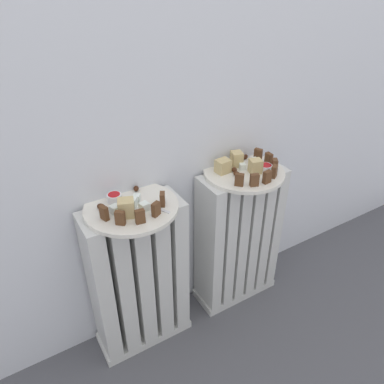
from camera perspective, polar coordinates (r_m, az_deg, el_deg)
ground_plane at (r=1.40m, az=6.54°, el=-25.40°), size 6.00×6.00×0.00m
radiator_left at (r=1.27m, az=-8.28°, el=-13.34°), size 0.33×0.14×0.56m
radiator_right at (r=1.42m, az=7.23°, el=-7.27°), size 0.33×0.14×0.56m
plate_left at (r=1.08m, az=-9.46°, el=-2.35°), size 0.28×0.28×0.01m
plate_right at (r=1.26m, az=8.11°, el=3.10°), size 0.28×0.28×0.01m
dark_cake_slice_left_0 at (r=1.02m, az=-13.58°, el=-3.21°), size 0.02×0.03×0.04m
dark_cake_slice_left_1 at (r=1.00m, az=-11.18°, el=-4.01°), size 0.03×0.03×0.04m
dark_cake_slice_left_2 at (r=0.99m, az=-8.13°, el=-3.82°), size 0.03×0.02×0.04m
dark_cake_slice_left_3 at (r=1.02m, az=-5.66°, el=-2.70°), size 0.03×0.02×0.04m
dark_cake_slice_left_4 at (r=1.06m, az=-4.65°, el=-1.13°), size 0.03×0.03×0.04m
marble_cake_slice_left_0 at (r=1.02m, az=-10.26°, el=-2.47°), size 0.06×0.05×0.05m
turkish_delight_left_0 at (r=1.05m, az=-7.47°, el=-2.28°), size 0.03×0.03×0.02m
turkish_delight_left_1 at (r=1.07m, az=-9.30°, el=-1.56°), size 0.03×0.03×0.02m
turkish_delight_left_2 at (r=1.09m, az=-8.64°, el=-0.88°), size 0.03×0.03×0.02m
turkish_delight_left_3 at (r=1.05m, az=-11.95°, el=-2.69°), size 0.03×0.03×0.02m
medjool_date_left_0 at (r=1.07m, az=-14.03°, el=-2.24°), size 0.03×0.03×0.02m
medjool_date_left_1 at (r=1.14m, az=-8.74°, el=0.53°), size 0.02×0.03×0.02m
jam_bowl_left at (r=1.10m, az=-12.05°, el=-0.83°), size 0.04×0.04×0.03m
dark_cake_slice_right_0 at (r=1.16m, az=7.41°, el=1.91°), size 0.03×0.03×0.04m
dark_cake_slice_right_1 at (r=1.16m, az=9.74°, el=1.85°), size 0.03×0.02×0.04m
dark_cake_slice_right_2 at (r=1.19m, az=11.66°, el=2.31°), size 0.03×0.02×0.04m
dark_cake_slice_right_3 at (r=1.23m, az=12.74°, el=3.15°), size 0.03×0.03×0.04m
dark_cake_slice_right_4 at (r=1.27m, az=12.79°, el=4.16°), size 0.03×0.03×0.04m
dark_cake_slice_right_5 at (r=1.31m, az=11.90°, el=5.11°), size 0.02×0.03×0.04m
dark_cake_slice_right_6 at (r=1.33m, az=10.30°, el=5.83°), size 0.03×0.03×0.04m
marble_cake_slice_right_0 at (r=1.27m, az=7.00°, el=5.16°), size 0.05×0.05×0.05m
marble_cake_slice_right_1 at (r=1.24m, az=9.88°, el=4.00°), size 0.05×0.05×0.05m
marble_cake_slice_right_2 at (r=1.23m, az=4.86°, el=4.06°), size 0.05×0.04×0.05m
turkish_delight_right_0 at (r=1.26m, az=7.90°, el=3.97°), size 0.03×0.03×0.02m
turkish_delight_right_1 at (r=1.30m, az=9.80°, el=4.81°), size 0.02×0.02×0.02m
medjool_date_right_0 at (r=1.22m, az=6.99°, el=2.83°), size 0.02×0.03×0.02m
medjool_date_right_1 at (r=1.33m, az=8.34°, el=5.46°), size 0.03×0.02×0.02m
medjool_date_right_2 at (r=1.24m, az=6.62°, el=3.49°), size 0.03×0.03×0.02m
medjool_date_right_3 at (r=1.31m, az=5.69°, el=5.18°), size 0.03×0.03×0.02m
jam_bowl_right at (r=1.26m, az=11.42°, el=3.75°), size 0.05×0.05×0.02m
fork at (r=1.06m, az=-6.15°, el=-2.32°), size 0.06×0.09×0.00m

